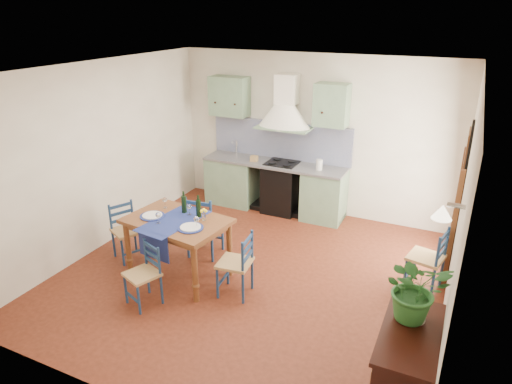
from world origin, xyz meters
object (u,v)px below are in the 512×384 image
potted_plant (416,289)px  sideboard (405,371)px  chair_near (144,274)px  dining_table (177,226)px

potted_plant → sideboard: bearing=-82.0°
chair_near → dining_table: bearing=88.5°
sideboard → dining_table: bearing=160.3°
sideboard → potted_plant: 0.75m
chair_near → sideboard: (3.18, -0.41, 0.09)m
dining_table → chair_near: (-0.02, -0.73, -0.34)m
chair_near → sideboard: sideboard is taller
dining_table → potted_plant: size_ratio=2.37×
chair_near → potted_plant: 3.27m
potted_plant → chair_near: bearing=176.0°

